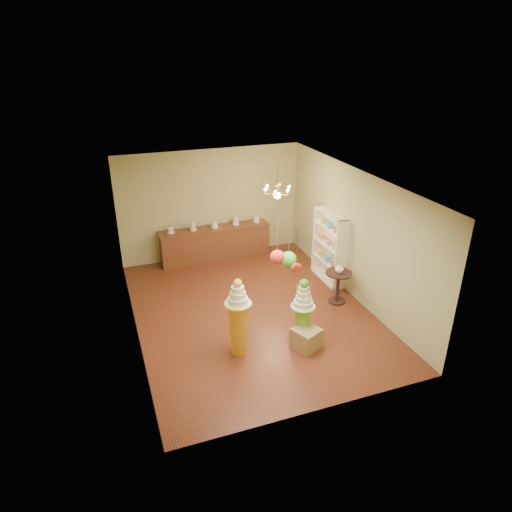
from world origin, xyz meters
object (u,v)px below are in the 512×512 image
object	(u,v)px
pedestal_orange	(238,323)
round_table	(338,283)
sideboard	(215,243)
pedestal_green	(303,315)

from	to	relation	value
pedestal_orange	round_table	bearing A→B (deg)	21.01
pedestal_orange	round_table	distance (m)	2.93
pedestal_orange	sideboard	size ratio (longest dim) A/B	0.53
round_table	pedestal_green	bearing A→B (deg)	-142.12
pedestal_green	round_table	bearing A→B (deg)	37.88
pedestal_green	round_table	size ratio (longest dim) A/B	1.76
sideboard	pedestal_green	bearing A→B (deg)	-82.30
pedestal_green	pedestal_orange	bearing A→B (deg)	177.70
sideboard	round_table	size ratio (longest dim) A/B	3.86
sideboard	round_table	distance (m)	3.82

